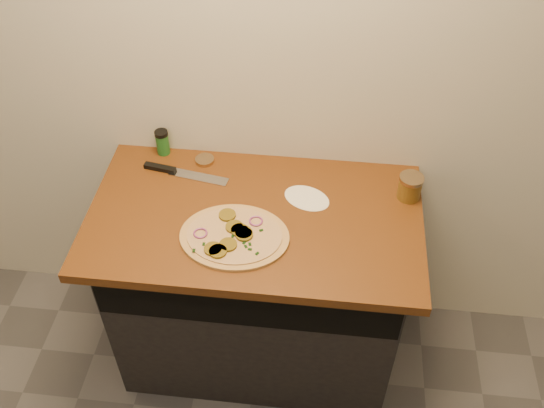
# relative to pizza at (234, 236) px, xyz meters

# --- Properties ---
(cabinet) EXTENTS (1.10, 0.60, 0.86)m
(cabinet) POSITION_rel_pizza_xyz_m (0.06, 0.15, -0.48)
(cabinet) COLOR black
(cabinet) RESTS_ON ground
(countertop) EXTENTS (1.20, 0.70, 0.04)m
(countertop) POSITION_rel_pizza_xyz_m (0.06, 0.12, -0.03)
(countertop) COLOR #613012
(countertop) RESTS_ON cabinet
(pizza) EXTENTS (0.38, 0.38, 0.03)m
(pizza) POSITION_rel_pizza_xyz_m (0.00, 0.00, 0.00)
(pizza) COLOR tan
(pizza) RESTS_ON countertop
(chefs_knife) EXTENTS (0.34, 0.09, 0.02)m
(chefs_knife) POSITION_rel_pizza_xyz_m (-0.27, 0.31, -0.00)
(chefs_knife) COLOR #B7BAC1
(chefs_knife) RESTS_ON countertop
(mason_jar_lid) EXTENTS (0.09, 0.09, 0.02)m
(mason_jar_lid) POSITION_rel_pizza_xyz_m (-0.18, 0.39, -0.00)
(mason_jar_lid) COLOR tan
(mason_jar_lid) RESTS_ON countertop
(salsa_jar) EXTENTS (0.09, 0.09, 0.10)m
(salsa_jar) POSITION_rel_pizza_xyz_m (0.61, 0.28, 0.04)
(salsa_jar) COLOR maroon
(salsa_jar) RESTS_ON countertop
(spice_shaker) EXTENTS (0.05, 0.05, 0.10)m
(spice_shaker) POSITION_rel_pizza_xyz_m (-0.35, 0.42, 0.04)
(spice_shaker) COLOR #1F6524
(spice_shaker) RESTS_ON countertop
(flour_spill) EXTENTS (0.23, 0.23, 0.00)m
(flour_spill) POSITION_rel_pizza_xyz_m (0.24, 0.22, -0.01)
(flour_spill) COLOR white
(flour_spill) RESTS_ON countertop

